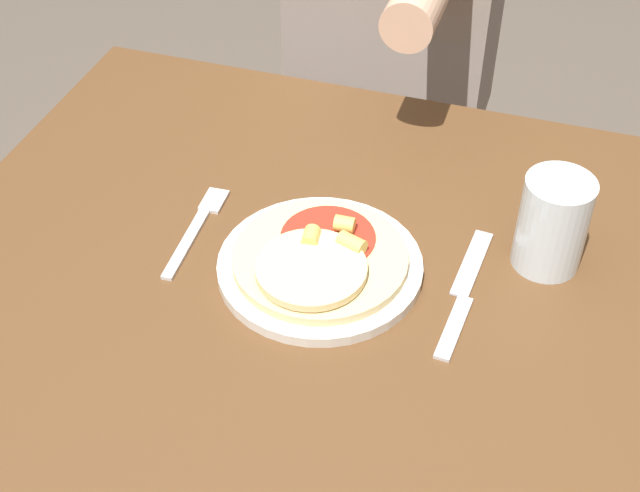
% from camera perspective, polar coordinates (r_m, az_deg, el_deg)
% --- Properties ---
extents(dining_table, '(1.00, 0.79, 0.74)m').
position_cam_1_polar(dining_table, '(1.16, 0.85, -6.05)').
color(dining_table, brown).
rests_on(dining_table, ground_plane).
extents(plate, '(0.25, 0.25, 0.01)m').
position_cam_1_polar(plate, '(1.06, 0.00, -1.32)').
color(plate, silver).
rests_on(plate, dining_table).
extents(pizza, '(0.21, 0.21, 0.04)m').
position_cam_1_polar(pizza, '(1.05, -0.05, -0.81)').
color(pizza, '#E0C689').
rests_on(pizza, plate).
extents(fork, '(0.03, 0.18, 0.00)m').
position_cam_1_polar(fork, '(1.13, -7.82, 1.32)').
color(fork, silver).
rests_on(fork, dining_table).
extents(knife, '(0.03, 0.22, 0.00)m').
position_cam_1_polar(knife, '(1.05, 9.16, -3.04)').
color(knife, silver).
rests_on(knife, dining_table).
extents(drinking_glass, '(0.08, 0.08, 0.12)m').
position_cam_1_polar(drinking_glass, '(1.07, 14.67, 1.42)').
color(drinking_glass, silver).
rests_on(drinking_glass, dining_table).
extents(person_diner, '(0.35, 0.52, 1.26)m').
position_cam_1_polar(person_diner, '(1.61, 4.91, 14.59)').
color(person_diner, '#2D2D38').
rests_on(person_diner, ground_plane).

